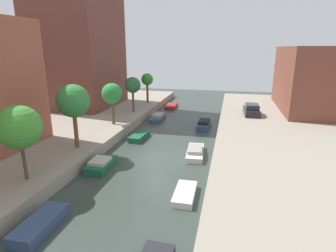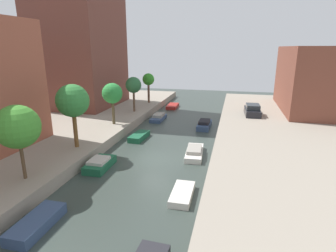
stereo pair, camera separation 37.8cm
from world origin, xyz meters
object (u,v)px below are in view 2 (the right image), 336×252
object	(u,v)px
street_tree_3	(112,94)
street_tree_4	(133,85)
moored_boat_right_4	(204,124)
moored_boat_left_1	(37,223)
street_tree_5	(148,80)
moored_boat_left_5	(173,106)
moored_boat_right_3	(194,152)
parked_car	(252,110)
moored_boat_left_4	(158,117)
street_tree_2	(73,101)
apartment_tower_far	(79,34)
low_block_right	(322,79)
street_tree_1	(18,127)
moored_boat_left_3	(139,136)
moored_boat_left_2	(100,164)
moored_boat_right_2	(182,194)

from	to	relation	value
street_tree_3	street_tree_4	size ratio (longest dim) A/B	1.00
moored_boat_right_4	moored_boat_left_1	bearing A→B (deg)	-106.97
street_tree_5	moored_boat_left_5	world-z (taller)	street_tree_5
street_tree_3	moored_boat_right_3	bearing A→B (deg)	-26.18
parked_car	moored_boat_left_5	distance (m)	13.85
street_tree_5	moored_boat_left_4	distance (m)	8.62
street_tree_2	apartment_tower_far	bearing A→B (deg)	118.03
moored_boat_right_4	low_block_right	bearing A→B (deg)	32.04
street_tree_1	moored_boat_left_3	bearing A→B (deg)	73.67
street_tree_5	moored_boat_right_3	size ratio (longest dim) A/B	1.11
street_tree_1	street_tree_3	size ratio (longest dim) A/B	1.07
parked_car	moored_boat_left_1	bearing A→B (deg)	-115.65
street_tree_2	moored_boat_right_3	size ratio (longest dim) A/B	1.33
moored_boat_left_2	moored_boat_left_1	bearing A→B (deg)	-87.63
street_tree_1	moored_boat_right_4	distance (m)	21.37
street_tree_2	moored_boat_right_4	world-z (taller)	street_tree_2
parked_car	moored_boat_right_3	bearing A→B (deg)	-112.80
street_tree_3	moored_boat_left_5	xyz separation A→B (m)	(3.58, 14.81, -4.26)
street_tree_3	moored_boat_left_1	bearing A→B (deg)	-79.03
parked_car	moored_boat_right_4	bearing A→B (deg)	-144.58
street_tree_3	apartment_tower_far	bearing A→B (deg)	134.28
moored_boat_left_2	moored_boat_right_4	xyz separation A→B (m)	(6.95, 13.78, 0.05)
street_tree_4	parked_car	xyz separation A→B (m)	(15.76, 1.68, -2.99)
low_block_right	moored_boat_left_5	distance (m)	21.89
moored_boat_right_3	moored_boat_right_2	bearing A→B (deg)	-87.74
street_tree_2	moored_boat_left_5	bearing A→B (deg)	81.01
street_tree_2	parked_car	distance (m)	22.86
moored_boat_left_5	moored_boat_right_4	world-z (taller)	moored_boat_right_4
parked_car	moored_boat_left_5	bearing A→B (deg)	152.10
low_block_right	street_tree_3	bearing A→B (deg)	-151.39
moored_boat_left_2	moored_boat_left_3	size ratio (longest dim) A/B	0.97
moored_boat_right_2	street_tree_1	bearing A→B (deg)	-170.27
street_tree_1	street_tree_5	xyz separation A→B (m)	(0.00, 27.46, -0.03)
moored_boat_left_2	moored_boat_left_5	bearing A→B (deg)	88.75
street_tree_1	street_tree_4	distance (m)	20.84
street_tree_2	moored_boat_left_1	distance (m)	11.26
street_tree_1	street_tree_3	xyz separation A→B (m)	(0.00, 14.16, -0.10)
moored_boat_left_1	moored_boat_right_3	distance (m)	14.17
street_tree_4	moored_boat_right_4	xyz separation A→B (m)	(10.00, -2.42, -4.17)
moored_boat_left_1	low_block_right	bearing A→B (deg)	55.30
street_tree_1	moored_boat_right_2	world-z (taller)	street_tree_1
street_tree_1	street_tree_3	world-z (taller)	street_tree_1
moored_boat_left_4	moored_boat_left_5	bearing A→B (deg)	89.26
moored_boat_right_3	moored_boat_left_3	bearing A→B (deg)	153.11
street_tree_4	street_tree_3	bearing A→B (deg)	-90.00
moored_boat_left_3	moored_boat_right_3	xyz separation A→B (m)	(6.50, -3.30, 0.05)
street_tree_1	moored_boat_left_1	size ratio (longest dim) A/B	1.43
low_block_right	moored_boat_left_4	world-z (taller)	low_block_right
low_block_right	street_tree_3	xyz separation A→B (m)	(-24.83, -13.54, -0.83)
moored_boat_left_2	street_tree_2	bearing A→B (deg)	150.84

